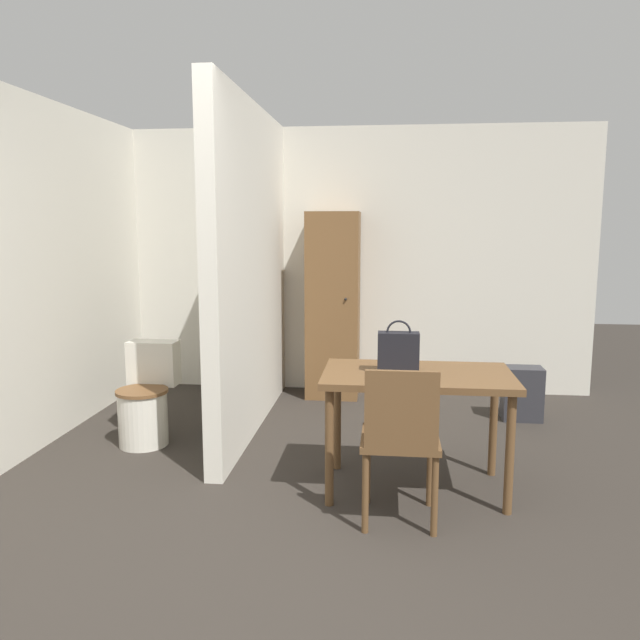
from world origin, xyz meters
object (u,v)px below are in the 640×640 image
(wooden_chair, at_px, (400,437))
(toilet, at_px, (146,400))
(handbag, at_px, (398,352))
(space_heater, at_px, (522,393))
(dining_table, at_px, (417,387))
(wooden_cabinet, at_px, (333,305))

(wooden_chair, relative_size, toilet, 1.21)
(wooden_chair, relative_size, handbag, 2.77)
(toilet, bearing_deg, handbag, -19.74)
(wooden_chair, height_order, handbag, handbag)
(toilet, relative_size, space_heater, 1.64)
(dining_table, height_order, wooden_cabinet, wooden_cabinet)
(dining_table, height_order, space_heater, dining_table)
(handbag, xyz_separation_m, wooden_cabinet, (-0.57, 2.08, 0.00))
(dining_table, bearing_deg, space_heater, 57.98)
(wooden_cabinet, bearing_deg, dining_table, -71.48)
(handbag, bearing_deg, wooden_chair, -88.52)
(space_heater, bearing_deg, wooden_chair, -117.92)
(dining_table, height_order, handbag, handbag)
(dining_table, height_order, wooden_chair, wooden_chair)
(toilet, distance_m, space_heater, 3.00)
(toilet, xyz_separation_m, handbag, (1.83, -0.66, 0.54))
(dining_table, height_order, toilet, dining_table)
(dining_table, bearing_deg, wooden_chair, -102.69)
(handbag, bearing_deg, dining_table, 9.91)
(toilet, relative_size, wooden_cabinet, 0.42)
(handbag, height_order, space_heater, handbag)
(toilet, xyz_separation_m, wooden_cabinet, (1.26, 1.42, 0.54))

